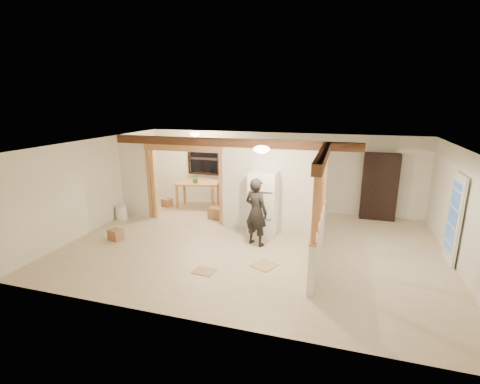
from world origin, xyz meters
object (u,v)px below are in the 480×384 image
(woman, at_px, (256,212))
(shop_vac, at_px, (141,201))
(bookshelf, at_px, (379,187))
(work_table, at_px, (198,195))
(refrigerator, at_px, (263,203))

(woman, bearing_deg, shop_vac, 1.83)
(woman, height_order, bookshelf, bookshelf)
(shop_vac, bearing_deg, work_table, 27.95)
(woman, relative_size, shop_vac, 2.66)
(woman, distance_m, shop_vac, 4.57)
(woman, xyz_separation_m, work_table, (-2.61, 2.44, -0.42))
(work_table, height_order, shop_vac, work_table)
(work_table, xyz_separation_m, shop_vac, (-1.64, -0.87, -0.11))
(refrigerator, xyz_separation_m, work_table, (-2.63, 1.71, -0.43))
(work_table, distance_m, shop_vac, 1.86)
(refrigerator, bearing_deg, woman, -91.16)
(shop_vac, height_order, bookshelf, bookshelf)
(shop_vac, distance_m, bookshelf, 7.46)
(woman, bearing_deg, refrigerator, -69.14)
(woman, bearing_deg, work_table, -20.97)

